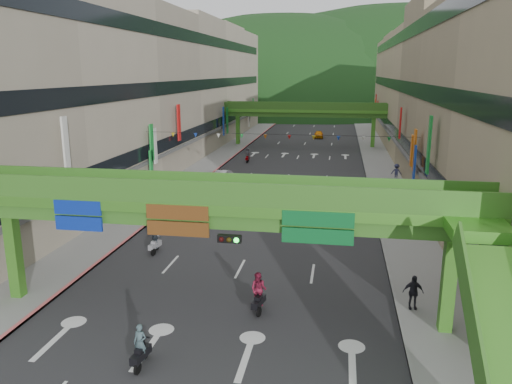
{
  "coord_description": "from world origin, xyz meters",
  "views": [
    {
      "loc": [
        5.82,
        -16.43,
        11.98
      ],
      "look_at": [
        0.0,
        18.0,
        3.5
      ],
      "focal_mm": 35.0,
      "sensor_mm": 36.0,
      "label": 1
    }
  ],
  "objects_px": {
    "overpass_near": "(231,220)",
    "scooter_rider_near": "(140,348)",
    "car_yellow": "(319,134)",
    "scooter_rider_mid": "(259,292)",
    "pedestrian_red": "(448,274)",
    "car_silver": "(221,176)"
  },
  "relations": [
    {
      "from": "scooter_rider_near",
      "to": "car_silver",
      "type": "distance_m",
      "value": 35.7
    },
    {
      "from": "scooter_rider_mid",
      "to": "car_silver",
      "type": "xyz_separation_m",
      "value": [
        -9.06,
        29.72,
        -0.47
      ]
    },
    {
      "from": "scooter_rider_near",
      "to": "car_yellow",
      "type": "bearing_deg",
      "value": 86.99
    },
    {
      "from": "overpass_near",
      "to": "car_yellow",
      "type": "distance_m",
      "value": 70.46
    },
    {
      "from": "car_yellow",
      "to": "car_silver",
      "type": "bearing_deg",
      "value": -105.48
    },
    {
      "from": "car_yellow",
      "to": "pedestrian_red",
      "type": "relative_size",
      "value": 2.5
    },
    {
      "from": "pedestrian_red",
      "to": "scooter_rider_mid",
      "type": "bearing_deg",
      "value": -172.43
    },
    {
      "from": "car_yellow",
      "to": "pedestrian_red",
      "type": "distance_m",
      "value": 65.07
    },
    {
      "from": "scooter_rider_mid",
      "to": "car_yellow",
      "type": "xyz_separation_m",
      "value": [
        -0.1,
        69.06,
        -0.43
      ]
    },
    {
      "from": "car_silver",
      "to": "pedestrian_red",
      "type": "bearing_deg",
      "value": -42.77
    },
    {
      "from": "car_silver",
      "to": "car_yellow",
      "type": "xyz_separation_m",
      "value": [
        8.96,
        39.34,
        0.04
      ]
    },
    {
      "from": "overpass_near",
      "to": "scooter_rider_near",
      "type": "height_order",
      "value": "overpass_near"
    },
    {
      "from": "scooter_rider_mid",
      "to": "pedestrian_red",
      "type": "distance_m",
      "value": 11.22
    },
    {
      "from": "car_yellow",
      "to": "pedestrian_red",
      "type": "height_order",
      "value": "pedestrian_red"
    },
    {
      "from": "overpass_near",
      "to": "pedestrian_red",
      "type": "xyz_separation_m",
      "value": [
        11.27,
        6.04,
        -4.43
      ]
    },
    {
      "from": "overpass_near",
      "to": "car_yellow",
      "type": "height_order",
      "value": "overpass_near"
    },
    {
      "from": "scooter_rider_near",
      "to": "pedestrian_red",
      "type": "relative_size",
      "value": 1.22
    },
    {
      "from": "scooter_rider_mid",
      "to": "car_silver",
      "type": "bearing_deg",
      "value": 106.95
    },
    {
      "from": "scooter_rider_near",
      "to": "scooter_rider_mid",
      "type": "xyz_separation_m",
      "value": [
        4.03,
        5.62,
        0.23
      ]
    },
    {
      "from": "scooter_rider_near",
      "to": "scooter_rider_mid",
      "type": "height_order",
      "value": "scooter_rider_mid"
    },
    {
      "from": "scooter_rider_near",
      "to": "pedestrian_red",
      "type": "bearing_deg",
      "value": 36.32
    },
    {
      "from": "scooter_rider_mid",
      "to": "pedestrian_red",
      "type": "bearing_deg",
      "value": 25.32
    }
  ]
}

